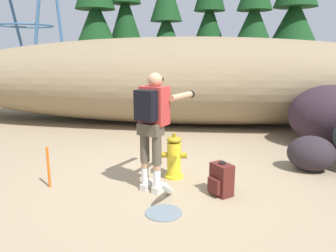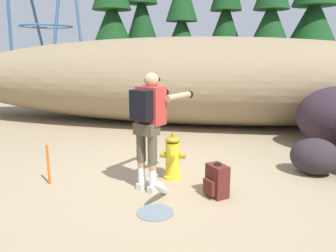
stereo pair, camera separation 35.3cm
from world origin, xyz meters
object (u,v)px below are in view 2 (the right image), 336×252
(spare_backpack, at_px, (217,181))
(survey_stake, at_px, (48,165))
(utility_worker, at_px, (150,117))
(boulder_small, at_px, (315,156))
(fire_hydrant, at_px, (173,158))

(spare_backpack, distance_m, survey_stake, 2.45)
(survey_stake, bearing_deg, spare_backpack, 0.91)
(utility_worker, relative_size, boulder_small, 2.18)
(fire_hydrant, relative_size, spare_backpack, 1.50)
(boulder_small, distance_m, survey_stake, 4.11)
(utility_worker, xyz_separation_m, spare_backpack, (0.93, -0.08, -0.83))
(utility_worker, xyz_separation_m, boulder_small, (2.42, 1.06, -0.76))
(fire_hydrant, bearing_deg, spare_backpack, -38.49)
(boulder_small, height_order, survey_stake, survey_stake)
(fire_hydrant, distance_m, survey_stake, 1.85)
(utility_worker, xyz_separation_m, survey_stake, (-1.52, -0.12, -0.75))
(boulder_small, bearing_deg, survey_stake, -163.32)
(fire_hydrant, xyz_separation_m, utility_worker, (-0.23, -0.48, 0.73))
(utility_worker, height_order, survey_stake, utility_worker)
(fire_hydrant, bearing_deg, boulder_small, 14.81)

